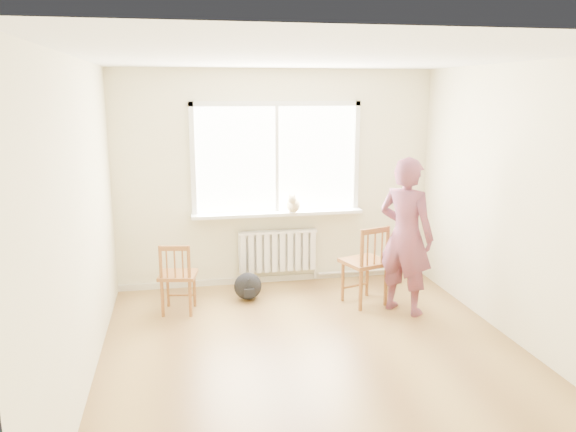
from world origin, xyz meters
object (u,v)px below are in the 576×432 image
cat (293,204)px  chair_left (177,278)px  backpack (248,286)px  person (406,236)px  chair_right (367,265)px

cat → chair_left: bearing=-137.6°
chair_left → backpack: (0.81, 0.27, -0.24)m
chair_left → person: size_ratio=0.46×
cat → backpack: (-0.63, -0.39, -0.89)m
chair_right → person: person is taller
chair_left → chair_right: (2.15, -0.16, 0.07)m
cat → chair_right: bearing=-31.5°
chair_left → chair_right: chair_right is taller
cat → backpack: cat is taller
person → backpack: (-1.67, 0.70, -0.71)m
person → cat: (-1.04, 1.09, 0.18)m
chair_right → cat: size_ratio=2.55×
cat → backpack: bearing=-130.2°
chair_left → cat: 1.71m
chair_left → chair_right: size_ratio=0.86×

